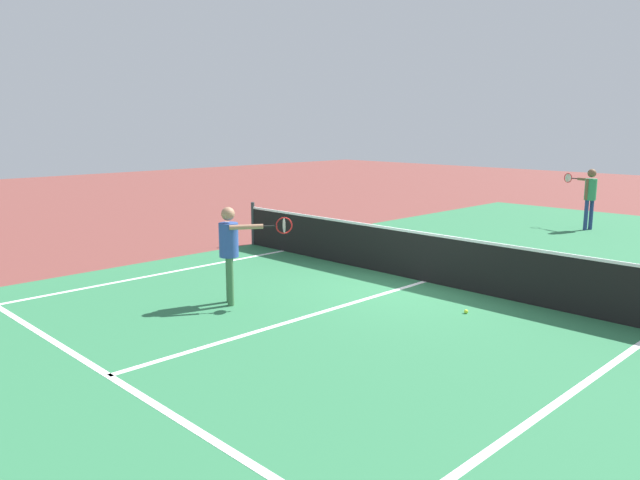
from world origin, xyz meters
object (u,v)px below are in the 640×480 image
at_px(player_far, 590,192).
at_px(player_near, 231,244).
at_px(net, 426,257).
at_px(tennis_ball_near_net, 466,311).

bearing_deg(player_far, player_near, -95.62).
distance_m(net, player_far, 8.25).
height_order(net, tennis_ball_near_net, net).
bearing_deg(player_near, tennis_ball_near_net, 37.12).
bearing_deg(tennis_ball_near_net, player_near, -142.88).
distance_m(net, tennis_ball_near_net, 2.10).
bearing_deg(player_far, net, -88.22).
height_order(player_near, tennis_ball_near_net, player_near).
xyz_separation_m(net, player_near, (-1.41, -3.52, 0.53)).
relative_size(net, tennis_ball_near_net, 160.61).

